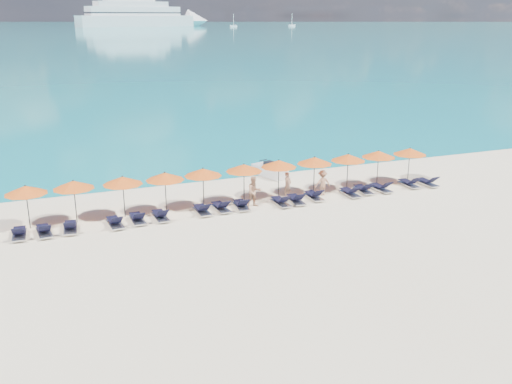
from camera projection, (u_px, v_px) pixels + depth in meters
name	position (u px, v px, depth m)	size (l,w,h in m)	color
ground	(278.00, 232.00, 28.22)	(1400.00, 1400.00, 0.00)	beige
sea	(32.00, 26.00, 614.32)	(1600.00, 1300.00, 0.01)	#1FA9B2
cruise_ship	(148.00, 16.00, 560.66)	(139.38, 55.16, 38.48)	white
sailboat_near	(234.00, 26.00, 543.73)	(6.64, 2.21, 12.17)	white
sailboat_far	(292.00, 25.00, 574.83)	(6.87, 2.29, 12.59)	white
jetski	(270.00, 170.00, 37.88)	(1.77, 2.91, 0.97)	silver
beachgoer_a	(288.00, 185.00, 33.34)	(0.55, 0.36, 1.52)	tan
beachgoer_b	(254.00, 192.00, 31.67)	(0.85, 0.49, 1.75)	tan
beachgoer_c	(322.00, 183.00, 33.76)	(0.99, 0.46, 1.53)	tan
umbrella_0	(26.00, 190.00, 28.11)	(2.10, 2.10, 2.28)	black
umbrella_1	(73.00, 185.00, 28.97)	(2.10, 2.10, 2.28)	black
umbrella_2	(123.00, 180.00, 29.71)	(2.10, 2.10, 2.28)	black
umbrella_3	(165.00, 176.00, 30.47)	(2.10, 2.10, 2.28)	black
umbrella_4	(203.00, 172.00, 31.29)	(2.10, 2.10, 2.28)	black
umbrella_5	(244.00, 168.00, 32.18)	(2.10, 2.10, 2.28)	black
umbrella_6	(279.00, 164.00, 33.09)	(2.10, 2.10, 2.28)	black
umbrella_7	(315.00, 161.00, 33.81)	(2.10, 2.10, 2.28)	black
umbrella_8	(348.00, 157.00, 34.54)	(2.10, 2.10, 2.28)	black
umbrella_9	(379.00, 154.00, 35.38)	(2.10, 2.10, 2.28)	black
umbrella_10	(410.00, 151.00, 36.08)	(2.10, 2.10, 2.28)	black
lounger_0	(19.00, 233.00, 27.39)	(0.69, 1.72, 0.66)	silver
lounger_1	(44.00, 231.00, 27.72)	(0.77, 1.75, 0.66)	silver
lounger_2	(70.00, 227.00, 28.18)	(0.78, 1.75, 0.66)	silver
lounger_3	(115.00, 222.00, 28.84)	(0.75, 1.74, 0.66)	silver
lounger_4	(137.00, 218.00, 29.42)	(0.65, 1.71, 0.66)	silver
lounger_5	(160.00, 215.00, 29.83)	(0.68, 1.72, 0.66)	silver
lounger_6	(202.00, 210.00, 30.72)	(0.64, 1.71, 0.66)	silver
lounger_7	(221.00, 207.00, 31.18)	(0.72, 1.73, 0.66)	silver
lounger_8	(241.00, 205.00, 31.53)	(0.77, 1.75, 0.66)	silver
lounger_9	(281.00, 201.00, 32.07)	(0.67, 1.72, 0.66)	silver
lounger_10	(296.00, 199.00, 32.45)	(0.75, 1.74, 0.66)	silver
lounger_11	(314.00, 195.00, 33.14)	(0.66, 1.72, 0.66)	silver
lounger_12	(350.00, 192.00, 33.74)	(0.63, 1.70, 0.66)	silver
lounger_13	(363.00, 189.00, 34.35)	(0.75, 1.74, 0.66)	silver
lounger_14	(381.00, 188.00, 34.65)	(0.75, 1.74, 0.66)	silver
lounger_15	(409.00, 183.00, 35.57)	(0.66, 1.72, 0.66)	silver
lounger_16	(427.00, 182.00, 35.80)	(0.67, 1.72, 0.66)	silver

